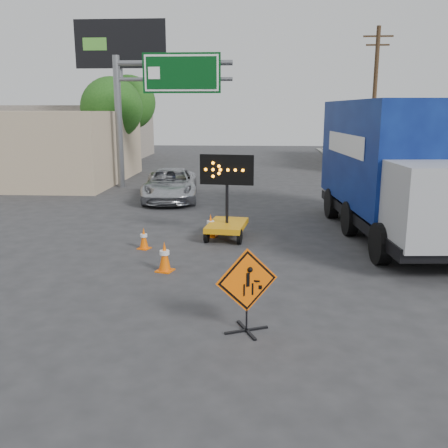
# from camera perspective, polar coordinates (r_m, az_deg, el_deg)

# --- Properties ---
(ground) EXTENTS (100.00, 100.00, 0.00)m
(ground) POSITION_cam_1_polar(r_m,az_deg,el_deg) (9.34, -1.52, -12.99)
(ground) COLOR #2D2D30
(ground) RESTS_ON ground
(curb_right) EXTENTS (0.40, 60.00, 0.12)m
(curb_right) POSITION_cam_1_polar(r_m,az_deg,el_deg) (24.55, 18.86, 2.82)
(curb_right) COLOR gray
(curb_right) RESTS_ON ground
(sidewalk_right) EXTENTS (4.00, 60.00, 0.15)m
(sidewalk_right) POSITION_cam_1_polar(r_m,az_deg,el_deg) (25.25, 23.91, 2.70)
(sidewalk_right) COLOR gray
(sidewalk_right) RESTS_ON ground
(storefront_left_near) EXTENTS (14.00, 10.00, 4.00)m
(storefront_left_near) POSITION_cam_1_polar(r_m,az_deg,el_deg) (32.05, -23.99, 8.12)
(storefront_left_near) COLOR tan
(storefront_left_near) RESTS_ON ground
(storefront_left_far) EXTENTS (12.00, 10.00, 4.40)m
(storefront_left_far) POSITION_cam_1_polar(r_m,az_deg,el_deg) (45.24, -16.94, 10.01)
(storefront_left_far) COLOR #A19386
(storefront_left_far) RESTS_ON ground
(building_right_far) EXTENTS (10.00, 14.00, 4.60)m
(building_right_far) POSITION_cam_1_polar(r_m,az_deg,el_deg) (40.29, 21.71, 9.51)
(building_right_far) COLOR tan
(building_right_far) RESTS_ON ground
(highway_gantry) EXTENTS (6.18, 0.38, 6.90)m
(highway_gantry) POSITION_cam_1_polar(r_m,az_deg,el_deg) (26.85, -7.73, 14.94)
(highway_gantry) COLOR slate
(highway_gantry) RESTS_ON ground
(billboard) EXTENTS (6.10, 0.54, 9.85)m
(billboard) POSITION_cam_1_polar(r_m,az_deg,el_deg) (35.58, -11.72, 17.97)
(billboard) COLOR slate
(billboard) RESTS_ON ground
(utility_pole_far) EXTENTS (1.80, 0.26, 9.00)m
(utility_pole_far) POSITION_cam_1_polar(r_m,az_deg,el_deg) (33.16, 16.79, 13.45)
(utility_pole_far) COLOR #46301E
(utility_pole_far) RESTS_ON ground
(tree_left_near) EXTENTS (3.71, 3.71, 6.03)m
(tree_left_near) POSITION_cam_1_polar(r_m,az_deg,el_deg) (31.61, -12.71, 12.79)
(tree_left_near) COLOR #46301E
(tree_left_near) RESTS_ON ground
(tree_left_far) EXTENTS (4.10, 4.10, 6.66)m
(tree_left_far) POSITION_cam_1_polar(r_m,az_deg,el_deg) (39.59, -10.86, 13.47)
(tree_left_far) COLOR #46301E
(tree_left_far) RESTS_ON ground
(construction_sign) EXTENTS (1.13, 0.82, 1.62)m
(construction_sign) POSITION_cam_1_polar(r_m,az_deg,el_deg) (9.31, 2.63, -7.34)
(construction_sign) COLOR black
(construction_sign) RESTS_ON ground
(arrow_board) EXTENTS (1.71, 2.03, 2.71)m
(arrow_board) POSITION_cam_1_polar(r_m,az_deg,el_deg) (16.09, 0.34, 0.49)
(arrow_board) COLOR orange
(arrow_board) RESTS_ON ground
(pickup_truck) EXTENTS (2.94, 5.38, 1.43)m
(pickup_truck) POSITION_cam_1_polar(r_m,az_deg,el_deg) (23.09, -6.14, 4.49)
(pickup_truck) COLOR #B6B8BE
(pickup_truck) RESTS_ON ground
(box_truck) EXTENTS (3.51, 9.42, 4.38)m
(box_truck) POSITION_cam_1_polar(r_m,az_deg,el_deg) (17.13, 18.78, 5.23)
(box_truck) COLOR black
(box_truck) RESTS_ON ground
(cone_a) EXTENTS (0.50, 0.50, 0.79)m
(cone_a) POSITION_cam_1_polar(r_m,az_deg,el_deg) (12.94, -6.80, -3.71)
(cone_a) COLOR #FF6205
(cone_a) RESTS_ON ground
(cone_b) EXTENTS (0.42, 0.42, 0.65)m
(cone_b) POSITION_cam_1_polar(r_m,az_deg,el_deg) (15.12, -9.15, -1.62)
(cone_b) COLOR #FF6205
(cone_b) RESTS_ON ground
(cone_c) EXTENTS (0.47, 0.47, 0.76)m
(cone_c) POSITION_cam_1_polar(r_m,az_deg,el_deg) (16.35, -1.54, -0.16)
(cone_c) COLOR #FF6205
(cone_c) RESTS_ON ground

